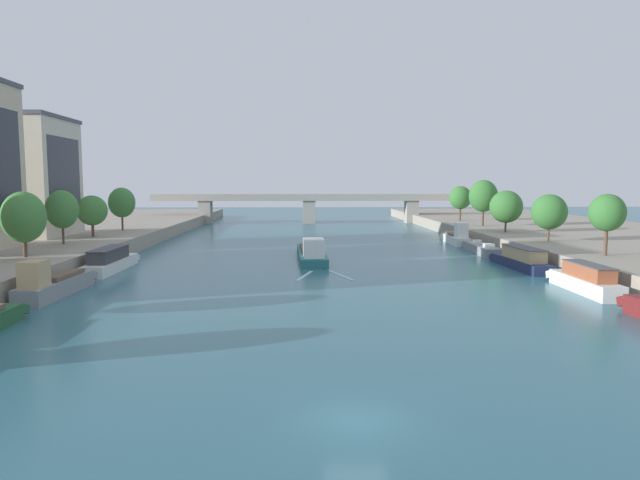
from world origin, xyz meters
name	(u,v)px	position (x,y,z in m)	size (l,w,h in m)	color
ground_plane	(357,421)	(0.00, 0.00, 0.00)	(400.00, 400.00, 0.00)	#2D6070
quay_left	(0,245)	(-41.85, 55.00, 0.99)	(36.00, 170.00, 1.99)	gray
quay_right	(620,243)	(41.85, 55.00, 0.99)	(36.00, 170.00, 1.99)	gray
barge_midriver	(311,253)	(-0.78, 46.41, 0.87)	(3.55, 17.55, 3.00)	#23666B
wake_behind_barge	(323,275)	(0.10, 34.68, 0.01)	(5.60, 5.98, 0.03)	#A0CCD6
moored_boat_left_end	(54,284)	(-22.12, 25.27, 1.00)	(2.59, 11.31, 3.31)	gray
moored_boat_left_lone	(111,261)	(-21.99, 38.73, 1.04)	(2.42, 12.64, 2.49)	silver
moored_boat_right_lone	(585,280)	(21.81, 25.32, 1.04)	(2.14, 10.59, 2.48)	silver
moored_boat_right_downstream	(521,259)	(21.63, 38.65, 1.00)	(2.76, 12.19, 2.39)	#1E284C
moored_boat_right_second	(481,249)	(21.71, 52.43, 0.59)	(2.61, 11.90, 2.21)	gray
moored_boat_right_gap_after	(456,237)	(21.55, 64.01, 0.99)	(2.58, 11.37, 3.40)	silver
tree_left_third	(24,217)	(-28.90, 34.85, 5.87)	(4.13, 4.13, 6.37)	brown
tree_left_midway	(62,209)	(-29.99, 46.45, 6.10)	(3.72, 3.72, 6.37)	brown
tree_left_far	(92,211)	(-29.95, 55.96, 5.52)	(3.97, 3.97, 5.55)	brown
tree_left_past_mid	(122,203)	(-29.33, 66.77, 6.22)	(4.00, 4.00, 6.53)	brown
tree_right_past_mid	(607,213)	(28.22, 33.99, 6.23)	(3.49, 3.49, 6.11)	brown
tree_right_nearest	(549,212)	(28.70, 48.13, 5.62)	(4.30, 4.30, 5.82)	brown
tree_right_second	(506,207)	(28.19, 61.48, 5.72)	(4.76, 4.76, 6.12)	brown
tree_right_third	(483,196)	(28.74, 73.67, 7.02)	(4.76, 4.76, 7.74)	brown
tree_right_distant	(460,198)	(28.86, 87.73, 6.39)	(4.27, 4.27, 6.64)	brown
building_left_corner	(27,176)	(-39.24, 57.92, 10.11)	(10.54, 13.24, 16.21)	beige
bridge_far	(309,204)	(0.00, 110.27, 4.39)	(71.70, 4.40, 6.70)	#9E998E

